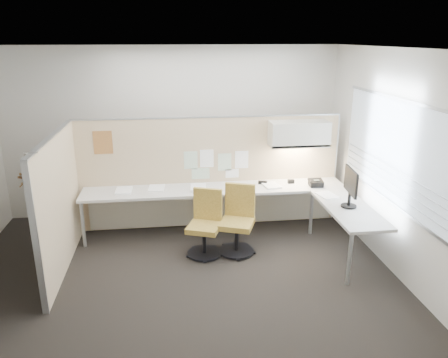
{
  "coord_description": "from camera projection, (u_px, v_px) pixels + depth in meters",
  "views": [
    {
      "loc": [
        -0.07,
        -4.95,
        2.92
      ],
      "look_at": [
        0.67,
        0.8,
        1.02
      ],
      "focal_mm": 35.0,
      "sensor_mm": 36.0,
      "label": 1
    }
  ],
  "objects": [
    {
      "name": "coat_hook",
      "position": [
        27.0,
        185.0,
        4.62
      ],
      "size": [
        0.18,
        0.43,
        1.3
      ],
      "color": "silver",
      "rests_on": "partition_left"
    },
    {
      "name": "overhead_bin",
      "position": [
        299.0,
        134.0,
        6.66
      ],
      "size": [
        0.9,
        0.36,
        0.38
      ],
      "primitive_type": "cube",
      "color": "beige",
      "rests_on": "partition_back"
    },
    {
      "name": "phone",
      "position": [
        316.0,
        183.0,
        6.69
      ],
      "size": [
        0.21,
        0.21,
        0.12
      ],
      "rotation": [
        0.0,
        0.0,
        -0.04
      ],
      "color": "black",
      "rests_on": "desk"
    },
    {
      "name": "floor",
      "position": [
        180.0,
        277.0,
        5.59
      ],
      "size": [
        5.5,
        4.5,
        0.01
      ],
      "primitive_type": "cube",
      "color": "black",
      "rests_on": "ground"
    },
    {
      "name": "wall_right",
      "position": [
        396.0,
        164.0,
        5.48
      ],
      "size": [
        0.02,
        4.5,
        2.8
      ],
      "primitive_type": "cube",
      "color": "beige",
      "rests_on": "ground"
    },
    {
      "name": "chair_right",
      "position": [
        238.0,
        222.0,
        6.13
      ],
      "size": [
        0.57,
        0.59,
        0.95
      ],
      "rotation": [
        0.0,
        0.0,
        -0.37
      ],
      "color": "black",
      "rests_on": "floor"
    },
    {
      "name": "paper_stack_3",
      "position": [
        237.0,
        187.0,
        6.64
      ],
      "size": [
        0.25,
        0.31,
        0.02
      ],
      "primitive_type": "cube",
      "rotation": [
        0.0,
        0.0,
        0.05
      ],
      "color": "white",
      "rests_on": "desk"
    },
    {
      "name": "tape_dispenser",
      "position": [
        291.0,
        181.0,
        6.83
      ],
      "size": [
        0.1,
        0.06,
        0.06
      ],
      "primitive_type": "cube",
      "rotation": [
        0.0,
        0.0,
        -0.01
      ],
      "color": "black",
      "rests_on": "desk"
    },
    {
      "name": "pinned_papers",
      "position": [
        215.0,
        163.0,
        6.82
      ],
      "size": [
        1.01,
        0.0,
        0.47
      ],
      "color": "#8CBF8C",
      "rests_on": "partition_back"
    },
    {
      "name": "ceiling",
      "position": [
        172.0,
        48.0,
        4.71
      ],
      "size": [
        5.5,
        4.5,
        0.01
      ],
      "primitive_type": "cube",
      "color": "white",
      "rests_on": "wall_back"
    },
    {
      "name": "window_pane",
      "position": [
        396.0,
        152.0,
        5.43
      ],
      "size": [
        0.01,
        2.8,
        1.3
      ],
      "primitive_type": "cube",
      "color": "#9FADB8",
      "rests_on": "wall_right"
    },
    {
      "name": "paper_stack_0",
      "position": [
        124.0,
        191.0,
        6.47
      ],
      "size": [
        0.24,
        0.3,
        0.03
      ],
      "primitive_type": "cube",
      "rotation": [
        0.0,
        0.0,
        -0.02
      ],
      "color": "white",
      "rests_on": "desk"
    },
    {
      "name": "poster",
      "position": [
        103.0,
        143.0,
        6.49
      ],
      "size": [
        0.28,
        0.0,
        0.35
      ],
      "primitive_type": "cube",
      "color": "orange",
      "rests_on": "partition_back"
    },
    {
      "name": "paper_stack_1",
      "position": [
        157.0,
        188.0,
        6.6
      ],
      "size": [
        0.25,
        0.32,
        0.02
      ],
      "primitive_type": "cube",
      "rotation": [
        0.0,
        0.0,
        -0.08
      ],
      "color": "white",
      "rests_on": "desk"
    },
    {
      "name": "partition_left",
      "position": [
        60.0,
        204.0,
        5.6
      ],
      "size": [
        0.06,
        2.2,
        1.75
      ],
      "primitive_type": "cube",
      "color": "#C6B089",
      "rests_on": "floor"
    },
    {
      "name": "stapler",
      "position": [
        263.0,
        182.0,
        6.8
      ],
      "size": [
        0.15,
        0.07,
        0.05
      ],
      "primitive_type": "cube",
      "rotation": [
        0.0,
        0.0,
        -0.26
      ],
      "color": "black",
      "rests_on": "desk"
    },
    {
      "name": "paper_stack_2",
      "position": [
        198.0,
        188.0,
        6.56
      ],
      "size": [
        0.25,
        0.31,
        0.05
      ],
      "primitive_type": "cube",
      "rotation": [
        0.0,
        0.0,
        -0.06
      ],
      "color": "white",
      "rests_on": "desk"
    },
    {
      "name": "wall_front",
      "position": [
        185.0,
        267.0,
        3.03
      ],
      "size": [
        5.5,
        0.02,
        2.8
      ],
      "primitive_type": "cube",
      "color": "beige",
      "rests_on": "ground"
    },
    {
      "name": "chair_left",
      "position": [
        205.0,
        225.0,
        6.06
      ],
      "size": [
        0.55,
        0.56,
        0.91
      ],
      "rotation": [
        0.0,
        0.0,
        -0.37
      ],
      "color": "black",
      "rests_on": "floor"
    },
    {
      "name": "paper_stack_4",
      "position": [
        271.0,
        185.0,
        6.7
      ],
      "size": [
        0.28,
        0.33,
        0.02
      ],
      "primitive_type": "cube",
      "rotation": [
        0.0,
        0.0,
        0.16
      ],
      "color": "white",
      "rests_on": "desk"
    },
    {
      "name": "desk",
      "position": [
        238.0,
        198.0,
        6.57
      ],
      "size": [
        4.0,
        2.07,
        0.73
      ],
      "color": "beige",
      "rests_on": "floor"
    },
    {
      "name": "paper_stack_5",
      "position": [
        327.0,
        195.0,
        6.3
      ],
      "size": [
        0.29,
        0.34,
        0.02
      ],
      "primitive_type": "cube",
      "rotation": [
        0.0,
        0.0,
        0.22
      ],
      "color": "white",
      "rests_on": "desk"
    },
    {
      "name": "wall_back",
      "position": [
        173.0,
        132.0,
        7.27
      ],
      "size": [
        5.5,
        0.02,
        2.8
      ],
      "primitive_type": "cube",
      "color": "beige",
      "rests_on": "ground"
    },
    {
      "name": "partition_back",
      "position": [
        210.0,
        173.0,
        6.89
      ],
      "size": [
        4.1,
        0.06,
        1.75
      ],
      "primitive_type": "cube",
      "color": "#C6B089",
      "rests_on": "floor"
    },
    {
      "name": "monitor",
      "position": [
        351.0,
        186.0,
        5.8
      ],
      "size": [
        0.21,
        0.5,
        0.53
      ],
      "rotation": [
        0.0,
        0.0,
        1.46
      ],
      "color": "black",
      "rests_on": "desk"
    },
    {
      "name": "task_light_strip",
      "position": [
        298.0,
        147.0,
        6.72
      ],
      "size": [
        0.6,
        0.06,
        0.02
      ],
      "primitive_type": "cube",
      "color": "#FFEABF",
      "rests_on": "overhead_bin"
    }
  ]
}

